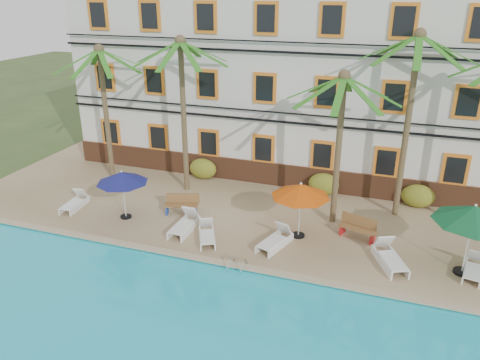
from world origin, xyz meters
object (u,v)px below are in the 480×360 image
at_px(lounger_b, 185,224).
at_px(bench_left, 181,204).
at_px(umbrella_blue, 122,178).
at_px(umbrella_green, 474,215).
at_px(palm_d, 411,101).
at_px(bench_right, 359,227).
at_px(pool_ladder, 237,268).
at_px(lounger_e, 389,257).
at_px(palm_a, 104,93).
at_px(palm_b, 183,94).
at_px(lounger_c, 207,234).
at_px(palm_c, 340,126).
at_px(lounger_f, 473,269).
at_px(lounger_d, 275,240).
at_px(umbrella_red, 301,191).
at_px(lounger_a, 75,203).

distance_m(lounger_b, bench_left, 1.69).
bearing_deg(umbrella_blue, umbrella_green, 0.50).
distance_m(palm_d, bench_right, 5.64).
height_order(umbrella_green, pool_ladder, umbrella_green).
xyz_separation_m(lounger_e, pool_ladder, (-5.23, -2.06, -0.30)).
bearing_deg(palm_a, bench_right, -10.42).
height_order(palm_b, lounger_e, palm_b).
xyz_separation_m(palm_a, bench_right, (13.25, -2.44, -4.09)).
relative_size(bench_left, bench_right, 1.00).
relative_size(lounger_b, bench_left, 1.21).
distance_m(lounger_b, lounger_c, 1.27).
distance_m(palm_a, lounger_e, 15.71).
distance_m(palm_c, lounger_f, 7.22).
height_order(palm_c, lounger_c, palm_c).
xyz_separation_m(palm_c, lounger_f, (5.38, -2.56, -4.08)).
bearing_deg(bench_right, lounger_f, -18.72).
bearing_deg(umbrella_green, bench_right, 159.71).
height_order(palm_d, lounger_d, palm_d).
height_order(palm_a, lounger_b, palm_a).
bearing_deg(bench_right, umbrella_green, -20.29).
relative_size(palm_b, lounger_c, 4.20).
relative_size(umbrella_blue, pool_ladder, 3.03).
height_order(lounger_b, pool_ladder, lounger_b).
bearing_deg(pool_ladder, palm_a, 146.47).
height_order(umbrella_blue, umbrella_green, umbrella_green).
distance_m(palm_b, pool_ladder, 9.08).
bearing_deg(umbrella_blue, bench_left, 29.11).
xyz_separation_m(palm_c, palm_d, (2.58, 1.61, 0.87)).
height_order(umbrella_blue, bench_left, umbrella_blue).
distance_m(palm_a, umbrella_blue, 5.78).
xyz_separation_m(lounger_c, lounger_f, (9.95, 0.80, -0.01)).
bearing_deg(umbrella_red, lounger_f, -6.39).
bearing_deg(umbrella_blue, umbrella_red, 6.32).
xyz_separation_m(palm_c, lounger_a, (-11.55, -2.59, -4.07)).
bearing_deg(lounger_e, palm_a, 164.20).
bearing_deg(palm_a, umbrella_blue, -50.53).
distance_m(palm_c, lounger_d, 5.31).
distance_m(palm_c, umbrella_green, 5.98).
xyz_separation_m(lounger_c, lounger_e, (7.08, 0.53, 0.04)).
distance_m(bench_left, bench_right, 7.82).
distance_m(umbrella_green, lounger_b, 10.99).
relative_size(palm_b, umbrella_red, 3.14).
distance_m(palm_a, umbrella_red, 11.63).
bearing_deg(umbrella_green, lounger_d, -176.96).
distance_m(bench_right, pool_ladder, 5.44).
bearing_deg(palm_c, bench_right, -43.35).
xyz_separation_m(palm_c, umbrella_red, (-1.12, -1.83, -2.28)).
bearing_deg(lounger_b, palm_d, 28.53).
height_order(umbrella_red, lounger_f, umbrella_red).
bearing_deg(umbrella_blue, lounger_e, -0.75).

